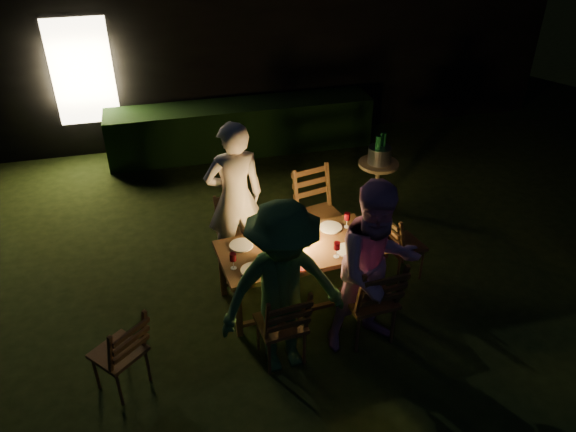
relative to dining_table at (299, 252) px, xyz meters
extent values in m
plane|color=black|center=(0.56, 0.04, -0.61)|extent=(40.00, 40.00, 0.00)
cube|color=black|center=(0.56, 6.24, 0.99)|extent=(10.00, 4.00, 3.20)
cube|color=#FFE5B2|center=(-2.24, 4.25, 0.74)|extent=(0.90, 0.06, 1.60)
cube|color=black|center=(0.06, 3.79, -0.21)|extent=(4.20, 0.70, 0.80)
cube|color=#55321C|center=(0.00, 0.00, 0.04)|extent=(1.70, 0.96, 0.05)
cube|color=#55321C|center=(-0.71, -0.40, -0.31)|extent=(0.06, 0.06, 0.60)
cube|color=#55321C|center=(-0.77, 0.27, -0.31)|extent=(0.06, 0.06, 0.60)
cube|color=#55321C|center=(0.77, -0.27, -0.31)|extent=(0.06, 0.06, 0.60)
cube|color=#55321C|center=(0.71, 0.40, -0.31)|extent=(0.06, 0.06, 0.60)
cube|color=#55321C|center=(-0.38, -0.79, -0.18)|extent=(0.47, 0.45, 0.04)
cube|color=#55321C|center=(-0.36, -0.97, 0.09)|extent=(0.43, 0.19, 0.49)
cube|color=#55321C|center=(0.52, -0.71, -0.14)|extent=(0.50, 0.48, 0.04)
cube|color=#55321C|center=(0.54, -0.90, 0.16)|extent=(0.48, 0.20, 0.54)
cube|color=#55321C|center=(-0.52, 0.71, -0.20)|extent=(0.46, 0.44, 0.04)
cube|color=#55321C|center=(-0.54, 0.88, 0.06)|extent=(0.42, 0.19, 0.48)
cube|color=#55321C|center=(0.48, 0.80, -0.13)|extent=(0.57, 0.55, 0.04)
cube|color=#55321C|center=(0.43, 1.00, 0.18)|extent=(0.50, 0.26, 0.56)
cube|color=#55321C|center=(1.24, 0.12, -0.20)|extent=(0.46, 0.48, 0.04)
cube|color=#55321C|center=(1.07, 0.08, 0.06)|extent=(0.21, 0.43, 0.48)
cube|color=#55321C|center=(-1.84, -0.77, -0.20)|extent=(0.55, 0.55, 0.04)
cube|color=#55321C|center=(-1.72, -0.90, 0.05)|extent=(0.39, 0.36, 0.47)
imported|color=white|center=(-0.52, 0.78, 0.29)|extent=(0.69, 0.49, 1.80)
imported|color=#BE82B9|center=(0.52, -0.78, 0.28)|extent=(0.92, 0.75, 1.78)
imported|color=#336432|center=(-0.37, -0.86, 0.27)|extent=(1.19, 0.76, 1.76)
cube|color=white|center=(0.05, 0.05, 0.08)|extent=(0.15, 0.15, 0.03)
cube|color=white|center=(0.05, 0.05, 0.40)|extent=(0.16, 0.16, 0.03)
cylinder|color=#FF9E3F|center=(0.05, 0.05, 0.20)|extent=(0.09, 0.09, 0.18)
cylinder|color=white|center=(-0.57, 0.17, 0.07)|extent=(0.25, 0.25, 0.01)
cylinder|color=white|center=(-0.53, -0.27, 0.07)|extent=(0.25, 0.25, 0.01)
cylinder|color=white|center=(0.43, 0.26, 0.07)|extent=(0.25, 0.25, 0.01)
cylinder|color=white|center=(0.47, -0.18, 0.07)|extent=(0.25, 0.25, 0.01)
cylinder|color=#0F471E|center=(-0.25, -0.02, 0.21)|extent=(0.07, 0.07, 0.28)
cube|color=red|center=(-0.12, -0.33, 0.07)|extent=(0.18, 0.14, 0.01)
cube|color=red|center=(0.58, -0.25, 0.07)|extent=(0.18, 0.14, 0.01)
cube|color=black|center=(-0.59, -0.36, 0.07)|extent=(0.14, 0.07, 0.01)
cylinder|color=olive|center=(1.49, 1.53, 0.08)|extent=(0.53, 0.53, 0.04)
cylinder|color=olive|center=(1.49, 1.53, -0.27)|extent=(0.06, 0.06, 0.69)
cylinder|color=#A5A8AD|center=(1.49, 1.53, 0.21)|extent=(0.30, 0.30, 0.22)
cylinder|color=#0F471E|center=(1.44, 1.49, 0.26)|extent=(0.07, 0.07, 0.32)
cylinder|color=#0F471E|center=(1.54, 1.57, 0.26)|extent=(0.07, 0.07, 0.32)
camera|label=1|loc=(-1.24, -4.52, 3.43)|focal=35.00mm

